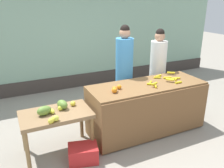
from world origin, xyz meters
name	(u,v)px	position (x,y,z in m)	size (l,w,h in m)	color
ground_plane	(128,133)	(0.00, 0.00, 0.00)	(24.00, 24.00, 0.00)	gray
market_wall_back	(78,36)	(0.00, 2.85, 1.41)	(8.87, 0.23, 2.88)	#8CB299
fruit_stall_counter	(146,108)	(0.37, -0.01, 0.46)	(2.12, 0.81, 0.91)	brown
side_table_wooden	(56,118)	(-1.28, 0.00, 0.61)	(1.07, 0.65, 0.71)	olive
banana_bunch_pile	(164,80)	(0.74, 0.00, 0.94)	(0.82, 0.56, 0.07)	gold
orange_pile	(116,89)	(-0.29, -0.07, 0.96)	(0.23, 0.20, 0.09)	orange
mango_papaya_pile	(55,109)	(-1.27, 0.02, 0.77)	(0.66, 0.57, 0.14)	yellow
vendor_woman_blue_shirt	(124,73)	(0.24, 0.64, 0.96)	(0.34, 0.34, 1.89)	#33333D
vendor_woman_white_shirt	(157,71)	(1.05, 0.65, 0.90)	(0.34, 0.34, 1.78)	#33333D
produce_crate	(83,154)	(-0.99, -0.38, 0.13)	(0.44, 0.32, 0.26)	red
produce_sack	(89,111)	(-0.50, 0.71, 0.24)	(0.36, 0.30, 0.48)	tan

